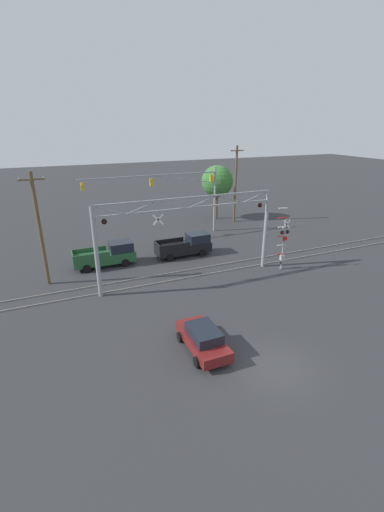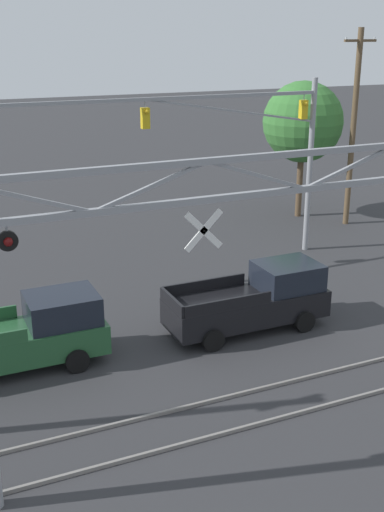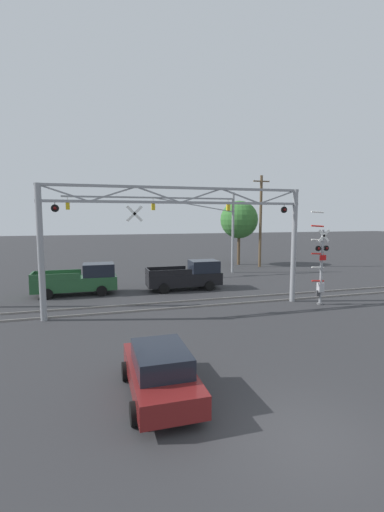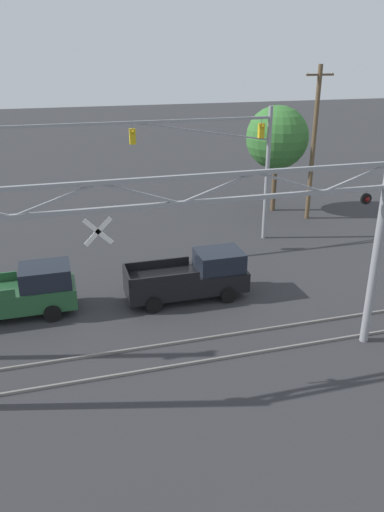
{
  "view_description": "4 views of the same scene",
  "coord_description": "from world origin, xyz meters",
  "views": [
    {
      "loc": [
        -9.85,
        -11.83,
        12.19
      ],
      "look_at": [
        0.43,
        12.34,
        1.88
      ],
      "focal_mm": 24.0,
      "sensor_mm": 36.0,
      "label": 1
    },
    {
      "loc": [
        -7.92,
        0.33,
        9.3
      ],
      "look_at": [
        -1.47,
        14.75,
        3.78
      ],
      "focal_mm": 45.0,
      "sensor_mm": 36.0,
      "label": 2
    },
    {
      "loc": [
        -4.66,
        -6.5,
        5.25
      ],
      "look_at": [
        1.1,
        13.41,
        2.89
      ],
      "focal_mm": 24.0,
      "sensor_mm": 36.0,
      "label": 3
    },
    {
      "loc": [
        -3.61,
        -2.12,
        10.36
      ],
      "look_at": [
        0.81,
        13.53,
        3.59
      ],
      "focal_mm": 35.0,
      "sensor_mm": 36.0,
      "label": 4
    }
  ],
  "objects": [
    {
      "name": "crossing_signal_mast",
      "position": [
        8.34,
        10.75,
        2.22
      ],
      "size": [
        1.29,
        0.35,
        5.62
      ],
      "color": "gray",
      "rests_on": "ground_plane"
    },
    {
      "name": "rail_track_near",
      "position": [
        0.0,
        12.19,
        0.05
      ],
      "size": [
        80.0,
        0.08,
        0.1
      ],
      "primitive_type": "cube",
      "color": "gray",
      "rests_on": "ground_plane"
    },
    {
      "name": "rail_track_far",
      "position": [
        0.0,
        13.63,
        0.05
      ],
      "size": [
        80.0,
        0.08,
        0.1
      ],
      "primitive_type": "cube",
      "color": "gray",
      "rests_on": "ground_plane"
    },
    {
      "name": "crossing_gantry",
      "position": [
        -0.01,
        11.91,
        4.46
      ],
      "size": [
        14.74,
        0.32,
        6.92
      ],
      "color": "gray",
      "rests_on": "ground_plane"
    },
    {
      "name": "sedan_waiting",
      "position": [
        -2.9,
        2.93,
        0.76
      ],
      "size": [
        2.01,
        4.16,
        1.51
      ],
      "color": "maroon",
      "rests_on": "ground_plane"
    },
    {
      "name": "pickup_truck_following",
      "position": [
        -5.59,
        17.62,
        1.0
      ],
      "size": [
        5.46,
        2.1,
        2.09
      ],
      "color": "#23512D",
      "rests_on": "ground_plane"
    },
    {
      "name": "background_tree_beyond_span",
      "position": [
        10.8,
        28.31,
        4.97
      ],
      "size": [
        4.12,
        4.12,
        7.04
      ],
      "color": "brown",
      "rests_on": "ground_plane"
    },
    {
      "name": "ground_plane",
      "position": [
        0.0,
        0.0,
        0.0
      ],
      "size": [
        200.0,
        200.0,
        0.0
      ],
      "primitive_type": "plane",
      "color": "#303033"
    },
    {
      "name": "pickup_truck_lead",
      "position": [
        1.91,
        17.2,
        1.0
      ],
      "size": [
        5.38,
        2.1,
        2.09
      ],
      "color": "black",
      "rests_on": "ground_plane"
    },
    {
      "name": "utility_pole_right",
      "position": [
        12.24,
        26.06,
        4.92
      ],
      "size": [
        1.8,
        0.28,
        9.54
      ],
      "color": "brown",
      "rests_on": "ground_plane"
    },
    {
      "name": "traffic_signal_span",
      "position": [
        4.0,
        23.4,
        5.37
      ],
      "size": [
        15.21,
        0.39,
        7.54
      ],
      "color": "gray",
      "rests_on": "ground_plane"
    }
  ]
}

